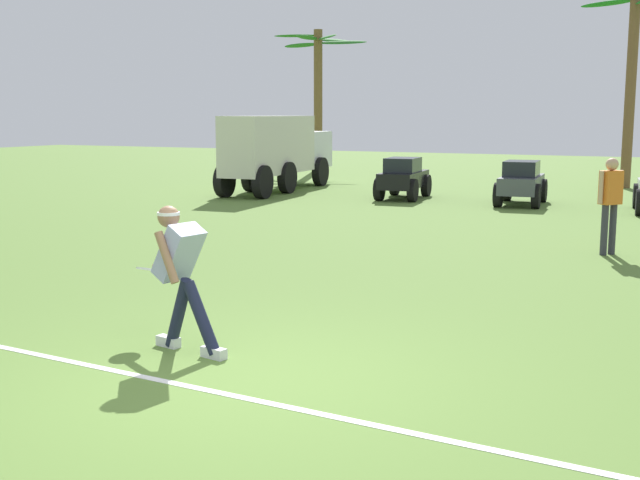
% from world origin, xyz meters
% --- Properties ---
extents(ground_plane, '(80.00, 80.00, 0.00)m').
position_xyz_m(ground_plane, '(0.00, 0.00, 0.00)').
color(ground_plane, '#597D34').
extents(field_line_paint, '(24.03, 1.69, 0.01)m').
position_xyz_m(field_line_paint, '(0.00, -0.26, 0.00)').
color(field_line_paint, white).
rests_on(field_line_paint, ground_plane).
extents(frisbee_thrower, '(1.09, 0.60, 1.39)m').
position_xyz_m(frisbee_thrower, '(-0.97, 0.61, 0.79)').
color(frisbee_thrower, '#191E38').
rests_on(frisbee_thrower, ground_plane).
extents(frisbee_in_flight, '(0.29, 0.29, 0.09)m').
position_xyz_m(frisbee_in_flight, '(-1.59, 0.94, 0.68)').
color(frisbee_in_flight, white).
extents(teammate_near_sideline, '(0.37, 0.43, 1.56)m').
position_xyz_m(teammate_near_sideline, '(2.11, 7.99, 0.94)').
color(teammate_near_sideline, '#33333D').
rests_on(teammate_near_sideline, ground_plane).
extents(parked_car_slot_a, '(1.27, 2.27, 1.10)m').
position_xyz_m(parked_car_slot_a, '(-3.86, 14.82, 0.56)').
color(parked_car_slot_a, black).
rests_on(parked_car_slot_a, ground_plane).
extents(parked_car_slot_b, '(1.25, 2.26, 1.10)m').
position_xyz_m(parked_car_slot_b, '(-0.69, 14.70, 0.56)').
color(parked_car_slot_b, '#474C51').
rests_on(parked_car_slot_b, ground_plane).
extents(box_truck, '(1.78, 5.98, 2.20)m').
position_xyz_m(box_truck, '(-7.98, 15.29, 1.23)').
color(box_truck, silver).
rests_on(box_truck, ground_plane).
extents(palm_tree_far_left, '(3.86, 3.41, 5.54)m').
position_xyz_m(palm_tree_far_left, '(-10.67, 23.62, 3.41)').
color(palm_tree_far_left, brown).
rests_on(palm_tree_far_left, ground_plane).
extents(palm_tree_left_of_centre, '(3.24, 3.61, 6.05)m').
position_xyz_m(palm_tree_left_of_centre, '(1.23, 20.72, 3.60)').
color(palm_tree_left_of_centre, brown).
rests_on(palm_tree_left_of_centre, ground_plane).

